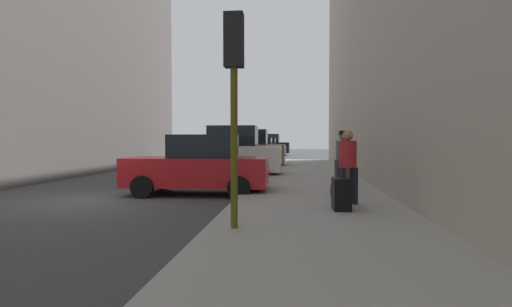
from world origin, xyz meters
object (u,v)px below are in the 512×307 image
traffic_light (234,73)px  rolling_suitcase (341,194)px  parked_bronze_suv (247,150)px  pedestrian_with_beanie (343,156)px  parked_silver_sedan (257,150)px  parked_white_van (230,154)px  parked_blue_sedan (263,149)px  parked_black_suv (268,146)px  pedestrian_in_red_jacket (348,163)px  duffel_bag (337,191)px  fire_hydrant (265,172)px  parked_red_hatchback (199,166)px

traffic_light → rolling_suitcase: (2.00, 1.92, -2.27)m
parked_bronze_suv → rolling_suitcase: bearing=-75.6°
traffic_light → pedestrian_with_beanie: traffic_light is taller
parked_silver_sedan → rolling_suitcase: (3.85, -21.14, -0.36)m
parked_white_van → parked_blue_sedan: bearing=90.0°
parked_black_suv → traffic_light: bearing=-87.0°
pedestrian_in_red_jacket → duffel_bag: pedestrian_in_red_jacket is taller
parked_white_van → traffic_light: traffic_light is taller
fire_hydrant → rolling_suitcase: rolling_suitcase is taller
parked_bronze_suv → pedestrian_with_beanie: (4.37, -10.77, 0.10)m
parked_bronze_suv → duffel_bag: (3.98, -13.04, -0.74)m
traffic_light → rolling_suitcase: 3.58m
parked_bronze_suv → traffic_light: size_ratio=1.28×
rolling_suitcase → fire_hydrant: bearing=109.8°
parked_silver_sedan → fire_hydrant: size_ratio=5.97×
parked_silver_sedan → pedestrian_with_beanie: bearing=-75.5°
parked_white_van → pedestrian_in_red_jacket: bearing=-63.0°
fire_hydrant → rolling_suitcase: 6.06m
parked_silver_sedan → duffel_bag: parked_silver_sedan is taller
parked_blue_sedan → traffic_light: traffic_light is taller
duffel_bag → traffic_light: bearing=-118.3°
parked_silver_sedan → pedestrian_in_red_jacket: pedestrian_in_red_jacket is taller
parked_black_suv → traffic_light: size_ratio=1.29×
pedestrian_in_red_jacket → parked_silver_sedan: bearing=101.3°
duffel_bag → fire_hydrant: bearing=120.6°
parked_black_suv → rolling_suitcase: parked_black_suv is taller
pedestrian_in_red_jacket → parked_black_suv: bearing=97.2°
pedestrian_with_beanie → rolling_suitcase: bearing=-96.9°
parked_blue_sedan → rolling_suitcase: size_ratio=4.04×
parked_bronze_suv → parked_blue_sedan: 11.79m
parked_white_van → rolling_suitcase: (3.85, -8.80, -0.54)m
parked_bronze_suv → rolling_suitcase: 15.55m
traffic_light → pedestrian_in_red_jacket: 3.87m
parked_white_van → pedestrian_with_beanie: parked_white_van is taller
parked_bronze_suv → parked_blue_sedan: (0.00, 11.78, -0.18)m
parked_white_van → parked_black_suv: bearing=90.0°
parked_black_suv → duffel_bag: 31.23m
parked_silver_sedan → fire_hydrant: 15.55m
parked_white_van → pedestrian_in_red_jacket: size_ratio=2.70×
fire_hydrant → traffic_light: size_ratio=0.20×
fire_hydrant → traffic_light: bearing=-89.6°
parked_silver_sedan → pedestrian_with_beanie: (4.37, -16.85, 0.29)m
parked_red_hatchback → rolling_suitcase: bearing=-39.3°
pedestrian_in_red_jacket → traffic_light: bearing=-129.5°
pedestrian_in_red_jacket → parked_blue_sedan: bearing=98.9°
parked_black_suv → pedestrian_in_red_jacket: 32.46m
parked_black_suv → pedestrian_in_red_jacket: (4.08, -32.20, 0.07)m
pedestrian_in_red_jacket → duffel_bag: 1.48m
parked_red_hatchback → parked_silver_sedan: same height
fire_hydrant → parked_blue_sedan: bearing=94.9°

